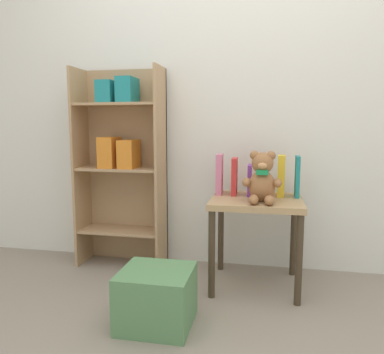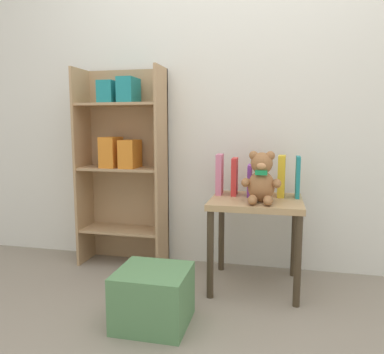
{
  "view_description": "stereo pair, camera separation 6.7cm",
  "coord_description": "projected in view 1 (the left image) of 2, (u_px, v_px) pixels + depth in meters",
  "views": [
    {
      "loc": [
        0.22,
        -1.24,
        0.99
      ],
      "look_at": [
        -0.24,
        1.08,
        0.67
      ],
      "focal_mm": 35.0,
      "sensor_mm": 36.0,
      "label": 1
    },
    {
      "loc": [
        0.29,
        -1.23,
        0.99
      ],
      "look_at": [
        -0.24,
        1.08,
        0.67
      ],
      "focal_mm": 35.0,
      "sensor_mm": 36.0,
      "label": 2
    }
  ],
  "objects": [
    {
      "name": "bookshelf_side",
      "position": [
        122.0,
        156.0,
        2.64
      ],
      "size": [
        0.61,
        0.27,
        1.39
      ],
      "color": "tan",
      "rests_on": "ground_plane"
    },
    {
      "name": "teddy_bear",
      "position": [
        262.0,
        179.0,
        2.15
      ],
      "size": [
        0.23,
        0.21,
        0.3
      ],
      "color": "#99663D",
      "rests_on": "display_table"
    },
    {
      "name": "book_standing_yellow",
      "position": [
        281.0,
        176.0,
        2.34
      ],
      "size": [
        0.05,
        0.13,
        0.26
      ],
      "primitive_type": "cube",
      "rotation": [
        0.0,
        0.0,
        -0.04
      ],
      "color": "gold",
      "rests_on": "display_table"
    },
    {
      "name": "storage_bin",
      "position": [
        157.0,
        297.0,
        1.87
      ],
      "size": [
        0.35,
        0.33,
        0.28
      ],
      "color": "#568956",
      "rests_on": "ground_plane"
    },
    {
      "name": "book_standing_purple",
      "position": [
        250.0,
        180.0,
        2.36
      ],
      "size": [
        0.03,
        0.15,
        0.2
      ],
      "primitive_type": "cube",
      "rotation": [
        0.0,
        0.0,
        0.01
      ],
      "color": "purple",
      "rests_on": "display_table"
    },
    {
      "name": "book_standing_red",
      "position": [
        234.0,
        176.0,
        2.39
      ],
      "size": [
        0.04,
        0.15,
        0.24
      ],
      "primitive_type": "cube",
      "rotation": [
        0.0,
        0.0,
        0.02
      ],
      "color": "red",
      "rests_on": "display_table"
    },
    {
      "name": "book_standing_orange",
      "position": [
        265.0,
        175.0,
        2.35
      ],
      "size": [
        0.03,
        0.12,
        0.26
      ],
      "primitive_type": "cube",
      "rotation": [
        0.0,
        0.0,
        -0.03
      ],
      "color": "orange",
      "rests_on": "display_table"
    },
    {
      "name": "book_standing_teal",
      "position": [
        297.0,
        177.0,
        2.31
      ],
      "size": [
        0.02,
        0.13,
        0.25
      ],
      "primitive_type": "cube",
      "rotation": [
        0.0,
        0.0,
        -0.01
      ],
      "color": "teal",
      "rests_on": "display_table"
    },
    {
      "name": "book_standing_pink",
      "position": [
        219.0,
        174.0,
        2.41
      ],
      "size": [
        0.04,
        0.14,
        0.26
      ],
      "primitive_type": "cube",
      "rotation": [
        0.0,
        0.0,
        0.04
      ],
      "color": "#D17093",
      "rests_on": "display_table"
    },
    {
      "name": "wall_back",
      "position": [
        235.0,
        88.0,
        2.57
      ],
      "size": [
        4.8,
        0.06,
        2.5
      ],
      "color": "silver",
      "rests_on": "ground_plane"
    },
    {
      "name": "display_table",
      "position": [
        256.0,
        212.0,
        2.29
      ],
      "size": [
        0.54,
        0.5,
        0.55
      ],
      "color": "tan",
      "rests_on": "ground_plane"
    }
  ]
}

